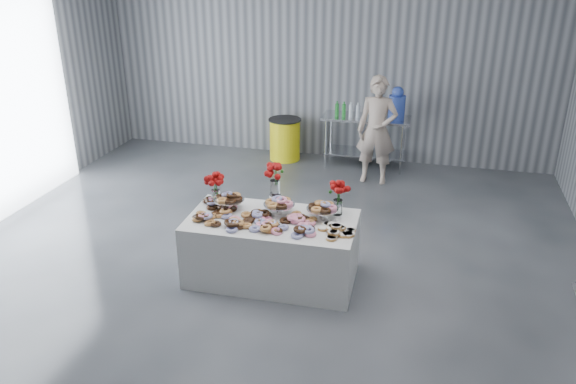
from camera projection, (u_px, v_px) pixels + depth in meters
name	position (u px, v px, depth m)	size (l,w,h in m)	color
ground	(250.00, 280.00, 6.53)	(9.00, 9.00, 0.00)	#33363A
room_walls	(219.00, 47.00, 5.61)	(8.04, 9.04, 4.02)	gray
display_table	(272.00, 249.00, 6.45)	(1.90, 1.00, 0.75)	white
prep_table	(365.00, 132.00, 9.74)	(1.50, 0.60, 0.90)	silver
donut_mounds	(270.00, 218.00, 6.24)	(1.80, 0.80, 0.09)	#B98644
cake_stand_left	(229.00, 198.00, 6.50)	(0.36, 0.36, 0.17)	silver
cake_stand_mid	(279.00, 203.00, 6.37)	(0.36, 0.36, 0.17)	silver
cake_stand_right	(323.00, 207.00, 6.26)	(0.36, 0.36, 0.17)	silver
danish_pile	(336.00, 228.00, 5.99)	(0.48, 0.48, 0.11)	silver
bouquet_left	(215.00, 181.00, 6.56)	(0.26, 0.26, 0.42)	white
bouquet_right	(338.00, 191.00, 6.31)	(0.26, 0.26, 0.42)	white
bouquet_center	(275.00, 176.00, 6.47)	(0.26, 0.26, 0.57)	silver
water_jug	(397.00, 104.00, 9.42)	(0.28, 0.28, 0.55)	blue
drink_bottles	(347.00, 109.00, 9.56)	(0.54, 0.08, 0.27)	#268C33
person	(377.00, 130.00, 8.99)	(0.64, 0.42, 1.75)	#CC8C93
trash_barrel	(285.00, 139.00, 10.17)	(0.59, 0.59, 0.76)	yellow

